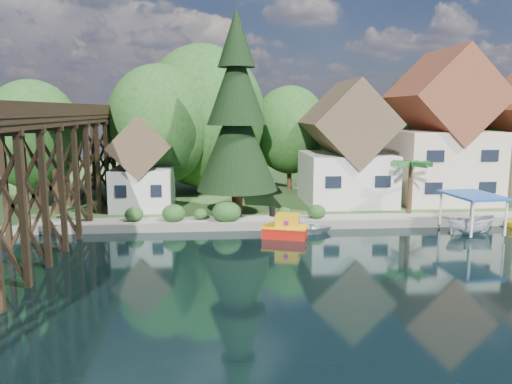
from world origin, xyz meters
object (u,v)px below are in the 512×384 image
(house_left, at_px, (346,152))
(boat_white_a, at_px, (303,227))
(shed, at_px, (142,170))
(conifer, at_px, (237,118))
(palm_tree, at_px, (411,165))
(trestle_bridge, at_px, (43,165))
(boat_canopy, at_px, (471,217))
(tugboat, at_px, (285,228))
(house_center, at_px, (441,137))

(house_left, xyz_separation_m, boat_white_a, (-5.42, -9.03, -4.70))
(shed, xyz_separation_m, conifer, (7.93, -2.74, 4.44))
(conifer, xyz_separation_m, palm_tree, (13.95, -1.23, -3.80))
(trestle_bridge, relative_size, shed, 5.63)
(conifer, bearing_deg, boat_canopy, -19.99)
(house_left, distance_m, palm_tree, 6.74)
(house_left, bearing_deg, trestle_bridge, -154.79)
(conifer, relative_size, palm_tree, 3.55)
(conifer, relative_size, boat_canopy, 3.34)
(shed, bearing_deg, conifer, -19.06)
(trestle_bridge, distance_m, boat_white_a, 18.34)
(trestle_bridge, relative_size, tugboat, 12.71)
(house_left, bearing_deg, shed, -175.23)
(shed, height_order, conifer, conifer)
(conifer, distance_m, palm_tree, 14.51)
(house_center, relative_size, boat_white_a, 3.31)
(shed, height_order, boat_white_a, shed)
(tugboat, bearing_deg, house_center, 34.34)
(conifer, height_order, tugboat, conifer)
(house_left, height_order, tugboat, house_left)
(tugboat, bearing_deg, house_left, 56.24)
(palm_tree, distance_m, tugboat, 12.49)
(house_left, xyz_separation_m, house_center, (9.00, 0.50, 1.28))
(trestle_bridge, height_order, shed, trestle_bridge)
(boat_white_a, bearing_deg, trestle_bridge, 98.62)
(trestle_bridge, xyz_separation_m, tugboat, (16.05, 0.43, -4.67))
(boat_canopy, bearing_deg, tugboat, -179.64)
(palm_tree, xyz_separation_m, boat_white_a, (-9.31, -3.56, -4.04))
(house_left, distance_m, tugboat, 13.27)
(house_center, distance_m, shed, 27.20)
(palm_tree, bearing_deg, house_center, 49.42)
(house_left, distance_m, shed, 18.11)
(conifer, xyz_separation_m, boat_white_a, (4.64, -4.79, -7.84))
(house_center, relative_size, tugboat, 4.00)
(house_left, relative_size, conifer, 0.68)
(palm_tree, xyz_separation_m, tugboat, (-10.83, -4.92, -3.80))
(trestle_bridge, relative_size, conifer, 2.74)
(house_center, bearing_deg, boat_canopy, -102.47)
(shed, xyz_separation_m, palm_tree, (21.88, -3.97, 0.65))
(trestle_bridge, bearing_deg, boat_white_a, 5.83)
(boat_white_a, xyz_separation_m, boat_canopy, (12.03, -1.28, 0.82))
(house_center, distance_m, palm_tree, 8.10)
(conifer, bearing_deg, trestle_bridge, -153.01)
(boat_white_a, height_order, boat_canopy, boat_canopy)
(house_left, relative_size, boat_white_a, 2.63)
(conifer, height_order, palm_tree, conifer)
(conifer, height_order, boat_canopy, conifer)
(house_center, height_order, conifer, conifer)
(palm_tree, height_order, boat_canopy, palm_tree)
(conifer, relative_size, tugboat, 4.64)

